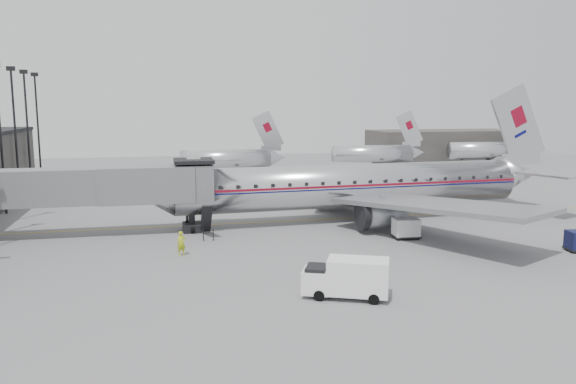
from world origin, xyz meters
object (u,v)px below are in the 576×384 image
at_px(service_van, 347,277).
at_px(baggage_cart_white, 406,228).
at_px(ramp_worker, 181,243).
at_px(airliner, 359,185).

bearing_deg(service_van, baggage_cart_white, 77.02).
distance_m(baggage_cart_white, ramp_worker, 18.56).
relative_size(airliner, service_van, 8.03).
bearing_deg(baggage_cart_white, service_van, -122.79).
distance_m(airliner, baggage_cart_white, 8.81).
height_order(service_van, ramp_worker, service_van).
bearing_deg(service_van, ramp_worker, 151.71).
xyz_separation_m(service_van, baggage_cart_white, (9.53, 12.84, -0.32)).
height_order(airliner, baggage_cart_white, airliner).
bearing_deg(ramp_worker, baggage_cart_white, -13.16).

